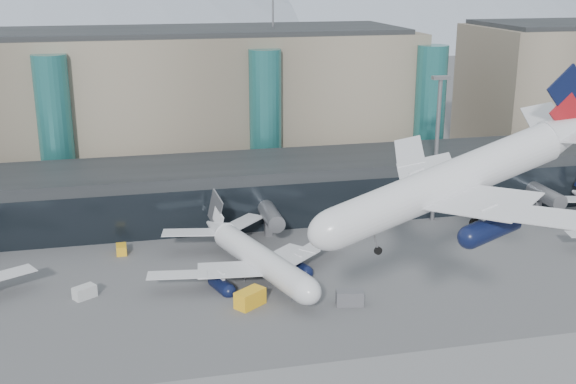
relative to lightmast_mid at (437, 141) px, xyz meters
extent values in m
cube|color=black|center=(-30.00, 10.00, -9.42)|extent=(170.00, 18.00, 10.00)
cube|color=black|center=(-30.00, 1.10, -10.42)|extent=(170.00, 0.40, 8.00)
cylinder|color=slate|center=(-30.00, -1.00, -10.22)|extent=(2.80, 14.00, 2.80)
cube|color=slate|center=(-30.00, -1.00, -13.22)|extent=(1.20, 1.20, 2.40)
cylinder|color=slate|center=(20.00, -1.00, -10.22)|extent=(2.80, 14.00, 2.80)
cube|color=slate|center=(20.00, -1.00, -13.22)|extent=(1.20, 1.20, 2.40)
cube|color=gray|center=(-55.00, 42.00, 0.58)|extent=(130.00, 30.00, 30.00)
cube|color=black|center=(-55.00, 42.00, 16.08)|extent=(123.50, 28.00, 1.00)
cylinder|color=#287070|center=(-65.00, 26.00, -0.42)|extent=(6.40, 6.40, 28.00)
cylinder|color=#287070|center=(-25.00, 26.00, -0.42)|extent=(6.40, 6.40, 28.00)
cylinder|color=#287070|center=(10.00, 26.00, -0.42)|extent=(6.40, 6.40, 28.00)
cylinder|color=slate|center=(0.00, 0.00, -1.92)|extent=(0.70, 0.70, 25.00)
cube|color=slate|center=(0.00, 0.00, 10.88)|extent=(3.00, 1.20, 0.60)
cylinder|color=silver|center=(-23.94, -56.82, 11.94)|extent=(21.70, 6.00, 3.55)
ellipsoid|color=silver|center=(-34.58, -58.05, 11.94)|extent=(5.35, 4.10, 3.55)
cube|color=silver|center=(-21.53, -64.24, 11.35)|extent=(12.46, 15.76, 0.18)
cylinder|color=black|center=(-22.96, -62.56, 9.54)|extent=(4.48, 2.44, 1.95)
cube|color=silver|center=(-23.30, -49.04, 11.35)|extent=(9.76, 16.17, 0.18)
cylinder|color=black|center=(-24.31, -51.00, 9.54)|extent=(4.48, 2.44, 1.95)
cube|color=silver|center=(-10.75, -50.97, 12.29)|extent=(5.75, 8.53, 0.14)
cylinder|color=slate|center=(-31.39, -57.68, 9.63)|extent=(0.14, 0.14, 2.84)
cylinder|color=black|center=(-31.39, -57.68, 8.39)|extent=(0.65, 0.30, 0.63)
cylinder|color=black|center=(-22.78, -58.83, 8.39)|extent=(0.84, 0.41, 0.81)
cylinder|color=black|center=(-23.27, -54.59, 8.39)|extent=(0.84, 0.41, 0.81)
cylinder|color=silver|center=(-35.20, -17.00, -10.17)|extent=(10.72, 23.10, 3.82)
ellipsoid|color=silver|center=(-31.65, -27.96, -10.17)|extent=(5.28, 6.26, 3.82)
cone|color=silver|center=(-39.75, -2.91, -9.97)|extent=(5.66, 7.44, 3.82)
cube|color=silver|center=(-27.87, -12.90, -10.80)|extent=(15.86, 15.30, 0.19)
cylinder|color=black|center=(-29.35, -14.76, -12.74)|extent=(3.41, 5.03, 2.10)
cube|color=silver|center=(-35.37, -1.49, -9.78)|extent=(8.32, 8.44, 0.15)
cube|color=silver|center=(-43.53, -17.96, -10.80)|extent=(17.02, 7.58, 0.19)
cylinder|color=black|center=(-41.25, -18.61, -12.74)|extent=(3.41, 5.03, 2.10)
cube|color=silver|center=(-44.14, -4.32, -9.78)|extent=(9.00, 4.74, 0.15)
cube|color=slate|center=(-39.85, -2.59, -6.92)|extent=(1.97, 5.50, 6.72)
cube|color=silver|center=(-39.55, -3.53, -8.07)|extent=(1.43, 3.71, 3.67)
cylinder|color=slate|center=(-32.72, -24.67, -12.65)|extent=(0.15, 0.15, 3.05)
cylinder|color=black|center=(-32.72, -24.67, -13.98)|extent=(0.44, 0.72, 0.68)
cylinder|color=black|center=(-33.32, -15.36, -13.98)|extent=(0.59, 0.93, 0.87)
cylinder|color=black|center=(-37.68, -16.76, -13.98)|extent=(0.59, 0.93, 0.87)
cube|color=silver|center=(23.12, -2.77, -9.48)|extent=(9.71, 5.71, 0.16)
cube|color=silver|center=(-59.12, -19.26, -13.58)|extent=(3.41, 3.03, 1.67)
cube|color=gold|center=(-54.11, -4.11, -13.69)|extent=(1.61, 2.57, 1.46)
cube|color=#535359|center=(-24.73, -29.34, -13.42)|extent=(3.91, 2.59, 2.00)
cube|color=silver|center=(11.03, -3.51, -13.52)|extent=(3.56, 3.16, 1.80)
cube|color=silver|center=(2.59, -10.86, -13.69)|extent=(2.69, 2.85, 1.45)
cube|color=gold|center=(-37.69, -26.76, -13.29)|extent=(4.57, 4.16, 2.26)
camera|label=1|loc=(-52.28, -112.49, 28.08)|focal=45.00mm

